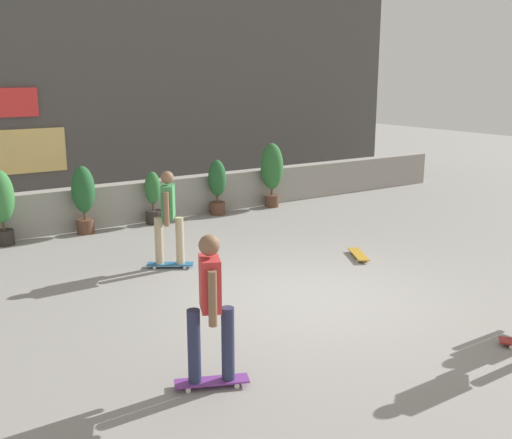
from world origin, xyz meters
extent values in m
plane|color=gray|center=(0.00, 0.00, 0.00)|extent=(48.00, 48.00, 0.00)
cube|color=gray|center=(0.00, 6.00, 0.45)|extent=(18.00, 0.40, 0.90)
cube|color=#4C4947|center=(0.00, 10.00, 3.25)|extent=(20.00, 2.00, 6.50)
cylinder|color=#2D2823|center=(-3.26, 5.55, 0.15)|extent=(0.36, 0.36, 0.30)
cylinder|color=brown|center=(-3.26, 5.55, 0.38)|extent=(0.06, 0.06, 0.15)
ellipsoid|color=#387F3D|center=(-3.26, 5.55, 0.97)|extent=(0.51, 0.51, 1.04)
cylinder|color=brown|center=(-1.64, 5.55, 0.15)|extent=(0.36, 0.36, 0.30)
cylinder|color=brown|center=(-1.64, 5.55, 0.38)|extent=(0.06, 0.06, 0.15)
ellipsoid|color=#235B2D|center=(-1.64, 5.55, 0.94)|extent=(0.48, 0.48, 0.98)
cylinder|color=#2D2823|center=(-0.09, 5.55, 0.15)|extent=(0.36, 0.36, 0.30)
cylinder|color=brown|center=(-0.09, 5.55, 0.38)|extent=(0.06, 0.06, 0.15)
ellipsoid|color=#2D6B33|center=(-0.09, 5.55, 0.81)|extent=(0.35, 0.35, 0.73)
cylinder|color=brown|center=(1.56, 5.55, 0.15)|extent=(0.36, 0.36, 0.30)
cylinder|color=brown|center=(1.56, 5.55, 0.38)|extent=(0.06, 0.06, 0.15)
ellipsoid|color=#235B2D|center=(1.56, 5.55, 0.88)|extent=(0.42, 0.42, 0.86)
cylinder|color=brown|center=(3.13, 5.55, 0.15)|extent=(0.36, 0.36, 0.30)
cylinder|color=brown|center=(3.13, 5.55, 0.38)|extent=(0.06, 0.06, 0.15)
ellipsoid|color=#2D6B33|center=(3.13, 5.55, 1.03)|extent=(0.57, 0.57, 1.16)
cylinder|color=silver|center=(1.09, -2.65, 0.03)|extent=(0.06, 0.06, 0.06)
cylinder|color=silver|center=(0.96, -2.75, 0.03)|extent=(0.06, 0.06, 0.06)
cube|color=#266699|center=(-1.16, 2.45, 0.07)|extent=(0.78, 0.60, 0.02)
cylinder|color=silver|center=(-1.42, 2.52, 0.03)|extent=(0.06, 0.06, 0.06)
cylinder|color=silver|center=(-1.34, 2.66, 0.03)|extent=(0.06, 0.06, 0.06)
cylinder|color=silver|center=(-0.98, 2.24, 0.03)|extent=(0.06, 0.06, 0.06)
cylinder|color=silver|center=(-0.90, 2.38, 0.03)|extent=(0.06, 0.06, 0.06)
cylinder|color=tan|center=(-1.31, 2.55, 0.49)|extent=(0.14, 0.14, 0.82)
cylinder|color=tan|center=(-1.01, 2.35, 0.49)|extent=(0.14, 0.14, 0.82)
cube|color=#3F8C4C|center=(-1.16, 2.45, 1.18)|extent=(0.36, 0.41, 0.56)
sphere|color=brown|center=(-1.16, 2.45, 1.59)|extent=(0.22, 0.22, 0.22)
cylinder|color=brown|center=(-1.29, 2.25, 1.10)|extent=(0.09, 0.09, 0.58)
cylinder|color=brown|center=(-1.03, 2.65, 1.10)|extent=(0.09, 0.09, 0.58)
cube|color=#72338C|center=(-2.56, -1.54, 0.07)|extent=(0.81, 0.50, 0.02)
cylinder|color=silver|center=(-2.29, -1.56, 0.03)|extent=(0.06, 0.05, 0.06)
cylinder|color=silver|center=(-2.35, -1.71, 0.03)|extent=(0.06, 0.05, 0.06)
cylinder|color=silver|center=(-2.77, -1.36, 0.03)|extent=(0.06, 0.05, 0.06)
cylinder|color=silver|center=(-2.83, -1.51, 0.03)|extent=(0.06, 0.05, 0.06)
cylinder|color=#282D4C|center=(-2.39, -1.61, 0.49)|extent=(0.14, 0.14, 0.82)
cylinder|color=#282D4C|center=(-2.72, -1.47, 0.49)|extent=(0.14, 0.14, 0.82)
cube|color=red|center=(-2.56, -1.54, 1.18)|extent=(0.32, 0.41, 0.56)
sphere|color=brown|center=(-2.56, -1.54, 1.59)|extent=(0.22, 0.22, 0.22)
cylinder|color=brown|center=(-2.47, -1.32, 1.10)|extent=(0.09, 0.09, 0.58)
cylinder|color=brown|center=(-2.65, -1.75, 1.10)|extent=(0.09, 0.09, 0.58)
cube|color=#BF8C26|center=(1.98, 1.10, 0.07)|extent=(0.54, 0.80, 0.02)
cylinder|color=silver|center=(2.03, 1.37, 0.03)|extent=(0.05, 0.06, 0.06)
cylinder|color=silver|center=(2.17, 1.29, 0.03)|extent=(0.05, 0.06, 0.06)
cylinder|color=silver|center=(1.79, 0.90, 0.03)|extent=(0.05, 0.06, 0.06)
cylinder|color=silver|center=(1.93, 0.83, 0.03)|extent=(0.05, 0.06, 0.06)
camera|label=1|loc=(-5.39, -6.73, 3.29)|focal=42.39mm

